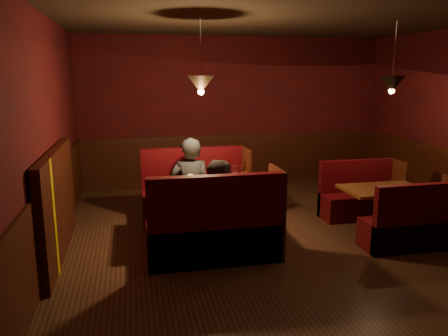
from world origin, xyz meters
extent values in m
cube|color=#361D13|center=(0.00, 0.00, -0.01)|extent=(6.00, 7.00, 0.01)
cube|color=#302216|center=(0.00, 0.00, 2.90)|extent=(6.00, 7.00, 0.01)
cube|color=black|center=(0.00, 3.50, 1.45)|extent=(6.00, 0.01, 2.90)
cube|color=black|center=(-3.00, 0.00, 1.45)|extent=(0.01, 7.00, 2.90)
cube|color=black|center=(0.00, 3.48, 0.50)|extent=(6.00, 0.04, 1.00)
cube|color=black|center=(-2.98, 0.00, 0.50)|extent=(0.04, 7.00, 1.00)
cube|color=black|center=(-2.92, 0.40, 0.65)|extent=(0.10, 2.20, 1.30)
cube|color=gold|center=(-2.87, -0.15, 0.65)|extent=(0.01, 0.12, 1.30)
cylinder|color=#333333|center=(-1.12, 0.62, 2.45)|extent=(0.01, 0.01, 0.80)
cone|color=black|center=(-1.12, 0.62, 2.05)|extent=(0.34, 0.34, 0.22)
sphere|color=#FFBF72|center=(-1.12, 0.62, 1.96)|extent=(0.08, 0.08, 0.08)
cylinder|color=#333333|center=(1.39, 0.32, 2.45)|extent=(0.01, 0.01, 0.80)
cone|color=black|center=(1.39, 0.32, 2.05)|extent=(0.34, 0.34, 0.22)
sphere|color=#FFBF72|center=(1.39, 0.32, 1.96)|extent=(0.08, 0.08, 0.08)
cube|color=#4D230C|center=(-1.12, 0.62, 0.75)|extent=(1.44, 0.88, 0.05)
cylinder|color=black|center=(-1.12, 0.62, 0.36)|extent=(0.14, 0.14, 0.72)
cylinder|color=black|center=(-1.12, 0.62, 0.02)|extent=(0.58, 0.58, 0.04)
cylinder|color=silver|center=(-1.05, 0.47, 0.78)|extent=(0.29, 0.29, 0.02)
cube|color=black|center=(-1.04, 0.54, 0.81)|extent=(0.09, 0.08, 0.04)
ellipsoid|color=silver|center=(-1.12, 0.46, 0.82)|extent=(0.07, 0.07, 0.06)
cube|color=tan|center=(-0.96, 0.45, 0.81)|extent=(0.09, 0.09, 0.03)
cylinder|color=silver|center=(-1.11, 0.43, 0.80)|extent=(0.11, 0.09, 0.01)
cylinder|color=silver|center=(-1.25, 0.85, 0.78)|extent=(0.27, 0.27, 0.02)
ellipsoid|color=beige|center=(-1.25, 0.80, 0.82)|extent=(0.10, 0.10, 0.06)
cube|color=silver|center=(-1.28, 0.75, 0.79)|extent=(0.19, 0.10, 0.00)
cylinder|color=white|center=(-0.86, 0.65, 0.82)|extent=(0.05, 0.05, 0.09)
cylinder|color=white|center=(-0.62, 0.83, 0.85)|extent=(0.08, 0.08, 0.15)
cylinder|color=white|center=(-0.60, 0.41, 0.85)|extent=(0.08, 0.08, 0.15)
cylinder|color=#47230F|center=(-0.52, 0.65, 0.86)|extent=(0.06, 0.06, 0.16)
cylinder|color=#47230F|center=(-0.52, 0.65, 0.97)|extent=(0.03, 0.03, 0.07)
ellipsoid|color=white|center=(-0.73, 0.49, 0.80)|extent=(0.12, 0.11, 0.05)
cube|color=black|center=(-1.12, 1.37, 0.23)|extent=(1.55, 0.57, 0.46)
cube|color=black|center=(-1.12, 1.59, 0.54)|extent=(1.55, 0.12, 1.08)
cube|color=black|center=(-0.33, 1.37, 0.54)|extent=(0.04, 0.57, 1.08)
cube|color=black|center=(-1.12, -0.13, 0.23)|extent=(1.55, 0.57, 0.46)
cube|color=black|center=(-1.12, -0.35, 0.54)|extent=(1.55, 0.12, 1.08)
cube|color=black|center=(-0.33, -0.13, 0.54)|extent=(0.04, 0.57, 1.08)
cube|color=#4D230C|center=(1.39, 0.32, 0.61)|extent=(1.11, 0.71, 0.04)
cylinder|color=black|center=(1.39, 0.32, 0.29)|extent=(0.12, 0.12, 0.59)
cylinder|color=black|center=(1.39, 0.32, 0.02)|extent=(0.47, 0.47, 0.03)
cube|color=black|center=(1.39, 0.93, 0.19)|extent=(1.20, 0.46, 0.38)
cube|color=black|center=(1.39, 1.11, 0.44)|extent=(1.20, 0.10, 0.88)
cube|color=black|center=(2.01, 0.93, 0.44)|extent=(0.03, 0.46, 0.88)
cube|color=black|center=(1.39, -0.29, 0.19)|extent=(1.20, 0.46, 0.38)
cube|color=black|center=(1.39, -0.47, 0.44)|extent=(1.20, 0.10, 0.88)
imported|color=black|center=(-1.20, 1.18, 0.82)|extent=(0.64, 0.46, 1.64)
imported|color=black|center=(-0.98, -0.04, 0.77)|extent=(0.84, 0.70, 1.53)
camera|label=1|loc=(-2.02, -4.95, 2.16)|focal=35.00mm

